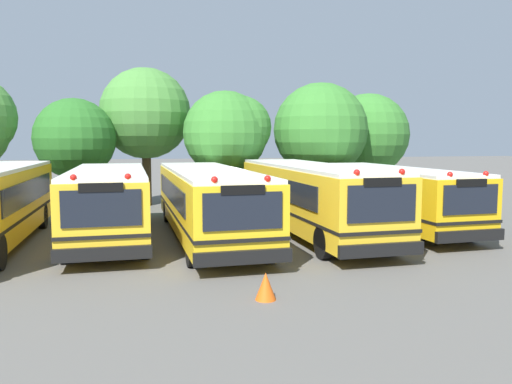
# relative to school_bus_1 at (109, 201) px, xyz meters

# --- Properties ---
(ground_plane) EXTENTS (160.00, 160.00, 0.00)m
(ground_plane) POSITION_rel_school_bus_1_xyz_m (3.59, -0.22, -1.39)
(ground_plane) COLOR #595651
(school_bus_1) EXTENTS (2.64, 9.63, 2.65)m
(school_bus_1) POSITION_rel_school_bus_1_xyz_m (0.00, 0.00, 0.00)
(school_bus_1) COLOR yellow
(school_bus_1) RESTS_ON ground_plane
(school_bus_2) EXTENTS (2.79, 11.55, 2.62)m
(school_bus_2) POSITION_rel_school_bus_1_xyz_m (3.47, -0.35, -0.01)
(school_bus_2) COLOR yellow
(school_bus_2) RESTS_ON ground_plane
(school_bus_3) EXTENTS (2.72, 11.32, 2.75)m
(school_bus_3) POSITION_rel_school_bus_1_xyz_m (7.35, -0.49, 0.05)
(school_bus_3) COLOR yellow
(school_bus_3) RESTS_ON ground_plane
(school_bus_4) EXTENTS (2.70, 9.85, 2.56)m
(school_bus_4) POSITION_rel_school_bus_1_xyz_m (11.01, -0.02, -0.04)
(school_bus_4) COLOR yellow
(school_bus_4) RESTS_ON ground_plane
(tree_1) EXTENTS (3.94, 3.94, 5.59)m
(tree_1) POSITION_rel_school_bus_1_xyz_m (-1.87, 7.81, 2.30)
(tree_1) COLOR #4C3823
(tree_1) RESTS_ON ground_plane
(tree_2) EXTENTS (4.84, 4.84, 7.38)m
(tree_2) POSITION_rel_school_bus_1_xyz_m (1.53, 9.35, 3.63)
(tree_2) COLOR #4C3823
(tree_2) RESTS_ON ground_plane
(tree_3) EXTENTS (4.45, 4.27, 6.02)m
(tree_3) POSITION_rel_school_bus_1_xyz_m (5.65, 6.75, 2.57)
(tree_3) COLOR #4C3823
(tree_3) RESTS_ON ground_plane
(tree_4) EXTENTS (5.05, 5.05, 6.60)m
(tree_4) POSITION_rel_school_bus_1_xyz_m (10.78, 7.22, 2.78)
(tree_4) COLOR #4C3823
(tree_4) RESTS_ON ground_plane
(tree_5) EXTENTS (4.76, 4.76, 6.24)m
(tree_5) POSITION_rel_school_bus_1_xyz_m (14.19, 8.88, 2.62)
(tree_5) COLOR #4C3823
(tree_5) RESTS_ON ground_plane
(traffic_cone) EXTENTS (0.47, 0.47, 0.62)m
(traffic_cone) POSITION_rel_school_bus_1_xyz_m (3.66, -7.93, -1.08)
(traffic_cone) COLOR #EA5914
(traffic_cone) RESTS_ON ground_plane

